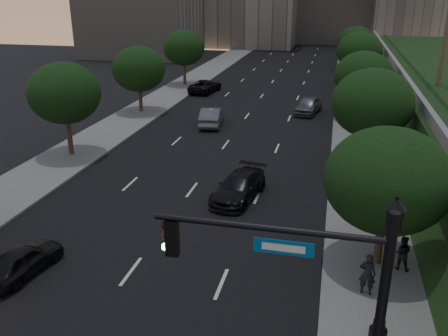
% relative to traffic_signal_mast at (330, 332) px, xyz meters
% --- Properties ---
extents(road_surface, '(16.00, 140.00, 0.02)m').
position_rel_traffic_signal_mast_xyz_m(road_surface, '(-8.25, 31.46, -3.66)').
color(road_surface, black).
rests_on(road_surface, ground).
extents(sidewalk_right, '(4.50, 140.00, 0.15)m').
position_rel_traffic_signal_mast_xyz_m(sidewalk_right, '(2.00, 31.46, -3.60)').
color(sidewalk_right, slate).
rests_on(sidewalk_right, ground).
extents(sidewalk_left, '(4.50, 140.00, 0.15)m').
position_rel_traffic_signal_mast_xyz_m(sidewalk_left, '(-18.50, 31.46, -3.60)').
color(sidewalk_left, slate).
rests_on(sidewalk_left, ground).
extents(parapet_wall, '(0.35, 90.00, 0.70)m').
position_rel_traffic_signal_mast_xyz_m(parapet_wall, '(5.25, 29.46, 0.68)').
color(parapet_wall, slate).
rests_on(parapet_wall, embankment).
extents(office_block_filler, '(18.00, 16.00, 14.00)m').
position_rel_traffic_signal_mast_xyz_m(office_block_filler, '(-34.25, 71.46, 3.33)').
color(office_block_filler, gray).
rests_on(office_block_filler, ground).
extents(tree_right_a, '(5.20, 5.20, 6.24)m').
position_rel_traffic_signal_mast_xyz_m(tree_right_a, '(2.05, 9.46, 0.35)').
color(tree_right_a, '#38281C').
rests_on(tree_right_a, ground).
extents(tree_right_b, '(5.20, 5.20, 6.74)m').
position_rel_traffic_signal_mast_xyz_m(tree_right_b, '(2.05, 21.46, 0.84)').
color(tree_right_b, '#38281C').
rests_on(tree_right_b, ground).
extents(tree_right_c, '(5.20, 5.20, 6.24)m').
position_rel_traffic_signal_mast_xyz_m(tree_right_c, '(2.05, 34.46, 0.35)').
color(tree_right_c, '#38281C').
rests_on(tree_right_c, ground).
extents(tree_right_d, '(5.20, 5.20, 6.74)m').
position_rel_traffic_signal_mast_xyz_m(tree_right_d, '(2.05, 48.46, 0.84)').
color(tree_right_d, '#38281C').
rests_on(tree_right_d, ground).
extents(tree_right_e, '(5.20, 5.20, 6.24)m').
position_rel_traffic_signal_mast_xyz_m(tree_right_e, '(2.05, 63.46, 0.35)').
color(tree_right_e, '#38281C').
rests_on(tree_right_e, ground).
extents(tree_left_b, '(5.00, 5.00, 6.71)m').
position_rel_traffic_signal_mast_xyz_m(tree_left_b, '(-18.55, 19.46, 0.90)').
color(tree_left_b, '#38281C').
rests_on(tree_left_b, ground).
extents(tree_left_c, '(5.00, 5.00, 6.34)m').
position_rel_traffic_signal_mast_xyz_m(tree_left_c, '(-18.55, 32.46, 0.53)').
color(tree_left_c, '#38281C').
rests_on(tree_left_c, ground).
extents(tree_left_d, '(5.00, 5.00, 6.71)m').
position_rel_traffic_signal_mast_xyz_m(tree_left_d, '(-18.55, 46.46, 0.90)').
color(tree_left_d, '#38281C').
rests_on(tree_left_d, ground).
extents(traffic_signal_mast, '(5.68, 0.56, 7.00)m').
position_rel_traffic_signal_mast_xyz_m(traffic_signal_mast, '(0.00, 0.00, 0.00)').
color(traffic_signal_mast, black).
rests_on(traffic_signal_mast, ground).
extents(street_lamp, '(0.64, 0.64, 5.62)m').
position_rel_traffic_signal_mast_xyz_m(street_lamp, '(1.73, 4.20, -1.04)').
color(street_lamp, black).
rests_on(street_lamp, ground).
extents(sedan_near_left, '(2.13, 4.08, 1.32)m').
position_rel_traffic_signal_mast_xyz_m(sedan_near_left, '(-12.63, 5.28, -3.01)').
color(sedan_near_left, black).
rests_on(sedan_near_left, ground).
extents(sedan_mid_left, '(2.35, 5.08, 1.61)m').
position_rel_traffic_signal_mast_xyz_m(sedan_mid_left, '(-10.72, 29.65, -2.87)').
color(sedan_mid_left, '#585B60').
rests_on(sedan_mid_left, ground).
extents(sedan_far_left, '(3.14, 5.57, 1.47)m').
position_rel_traffic_signal_mast_xyz_m(sedan_far_left, '(-14.98, 43.04, -2.94)').
color(sedan_far_left, black).
rests_on(sedan_far_left, ground).
extents(sedan_near_right, '(2.89, 5.28, 1.45)m').
position_rel_traffic_signal_mast_xyz_m(sedan_near_right, '(-5.27, 14.95, -2.95)').
color(sedan_near_right, black).
rests_on(sedan_near_right, ground).
extents(sedan_far_right, '(2.81, 5.05, 1.63)m').
position_rel_traffic_signal_mast_xyz_m(sedan_far_right, '(-2.70, 35.85, -2.86)').
color(sedan_far_right, '#595B61').
rests_on(sedan_far_right, ground).
extents(pedestrian_a, '(0.70, 0.52, 1.75)m').
position_rel_traffic_signal_mast_xyz_m(pedestrian_a, '(1.47, 6.99, -2.65)').
color(pedestrian_a, black).
rests_on(pedestrian_a, sidewalk_right).
extents(pedestrian_b, '(0.85, 0.71, 1.56)m').
position_rel_traffic_signal_mast_xyz_m(pedestrian_b, '(2.98, 9.11, -2.74)').
color(pedestrian_b, black).
rests_on(pedestrian_b, sidewalk_right).
extents(pedestrian_c, '(1.15, 0.66, 1.84)m').
position_rel_traffic_signal_mast_xyz_m(pedestrian_c, '(1.76, 13.52, -2.60)').
color(pedestrian_c, black).
rests_on(pedestrian_c, sidewalk_right).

